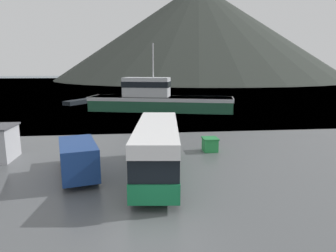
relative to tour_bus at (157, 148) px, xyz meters
name	(u,v)px	position (x,y,z in m)	size (l,w,h in m)	color
ground_plane	(155,239)	(-0.67, -7.08, -1.89)	(400.00, 400.00, 0.00)	#515456
water_surface	(135,82)	(-0.67, 132.83, -1.89)	(240.00, 240.00, 0.00)	#3D5160
hill_backdrop	(198,32)	(37.25, 165.58, 25.76)	(166.69, 166.69, 55.29)	#2D332D
tour_bus	(157,148)	(0.00, 0.00, 0.00)	(3.59, 10.38, 3.37)	#146B3D
delivery_van	(78,157)	(-5.02, 0.71, -0.65)	(3.57, 6.59, 2.33)	navy
fishing_boat	(157,99)	(2.29, 29.51, 0.04)	(23.25, 10.68, 10.56)	#1E5138
storage_bin	(210,144)	(4.80, 5.40, -1.31)	(1.23, 1.37, 1.13)	green
small_boat	(78,102)	(-12.01, 40.49, -1.49)	(5.01, 6.55, 0.80)	black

